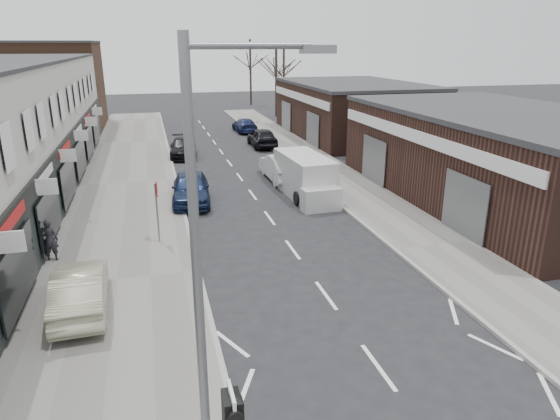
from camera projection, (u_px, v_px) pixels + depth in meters
pavement_left at (128, 183)px, 29.60m from camera, size 5.50×64.00×0.12m
pavement_right at (326, 170)px, 32.61m from camera, size 3.50×64.00×0.12m
brick_block_far at (57, 87)px, 47.82m from camera, size 8.00×10.00×8.00m
right_unit_near at (500, 158)px, 26.20m from camera, size 10.00×18.00×4.50m
right_unit_far at (353, 111)px, 44.55m from camera, size 10.00×16.00×4.50m
tree_far_a at (276, 116)px, 57.26m from camera, size 3.60×3.60×8.00m
tree_far_b at (284, 109)px, 63.36m from camera, size 3.60×3.60×7.50m
tree_far_c at (251, 105)px, 68.15m from camera, size 3.60×3.60×8.50m
street_lamp at (208, 268)px, 7.77m from camera, size 2.23×0.22×8.00m
warning_sign at (157, 193)px, 20.13m from camera, size 0.12×0.80×2.70m
white_van at (306, 177)px, 27.05m from camera, size 2.26×5.80×2.22m
sedan_on_pavement at (80, 289)px, 15.22m from camera, size 1.68×4.31×1.40m
pedestrian at (50, 240)px, 18.73m from camera, size 0.66×0.49×1.66m
parked_car_left_a at (191, 188)px, 25.96m from camera, size 2.30×4.85×1.60m
parked_car_left_b at (183, 148)px, 36.72m from camera, size 2.25×4.75×1.34m
parked_car_right_a at (282, 167)px, 30.30m from camera, size 1.79×5.00×1.64m
parked_car_right_b at (262, 137)px, 40.12m from camera, size 1.82×4.52×1.54m
parked_car_right_c at (245, 125)px, 47.01m from camera, size 1.93×4.46×1.28m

